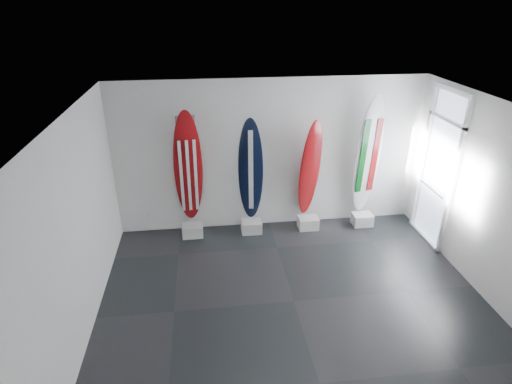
{
  "coord_description": "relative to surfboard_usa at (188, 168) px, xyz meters",
  "views": [
    {
      "loc": [
        -1.24,
        -5.04,
        4.36
      ],
      "look_at": [
        -0.42,
        1.4,
        1.26
      ],
      "focal_mm": 29.25,
      "sensor_mm": 36.0,
      "label": 1
    }
  ],
  "objects": [
    {
      "name": "floor",
      "position": [
        1.59,
        -2.28,
        -1.4
      ],
      "size": [
        6.0,
        6.0,
        0.0
      ],
      "primitive_type": "plane",
      "color": "black",
      "rests_on": "ground"
    },
    {
      "name": "display_block_swiss",
      "position": [
        2.34,
        -0.1,
        -1.28
      ],
      "size": [
        0.4,
        0.3,
        0.24
      ],
      "primitive_type": "cube",
      "color": "silver",
      "rests_on": "floor"
    },
    {
      "name": "wall_back",
      "position": [
        1.59,
        0.22,
        0.1
      ],
      "size": [
        6.0,
        0.0,
        6.0
      ],
      "primitive_type": "plane",
      "rotation": [
        1.57,
        0.0,
        0.0
      ],
      "color": "silver",
      "rests_on": "ground"
    },
    {
      "name": "glass_door",
      "position": [
        4.56,
        -0.73,
        0.02
      ],
      "size": [
        0.12,
        1.16,
        2.85
      ],
      "primitive_type": null,
      "color": "white",
      "rests_on": "floor"
    },
    {
      "name": "wall_left",
      "position": [
        -1.41,
        -2.28,
        0.1
      ],
      "size": [
        0.0,
        5.0,
        5.0
      ],
      "primitive_type": "plane",
      "rotation": [
        1.57,
        0.0,
        1.57
      ],
      "color": "silver",
      "rests_on": "ground"
    },
    {
      "name": "wall_right",
      "position": [
        4.59,
        -2.28,
        0.1
      ],
      "size": [
        0.0,
        5.0,
        5.0
      ],
      "primitive_type": "plane",
      "rotation": [
        1.57,
        0.0,
        -1.57
      ],
      "color": "silver",
      "rests_on": "ground"
    },
    {
      "name": "ceiling",
      "position": [
        1.59,
        -2.28,
        1.6
      ],
      "size": [
        6.0,
        6.0,
        0.0
      ],
      "primitive_type": "plane",
      "rotation": [
        3.14,
        0.0,
        0.0
      ],
      "color": "white",
      "rests_on": "wall_back"
    },
    {
      "name": "wall_outlet",
      "position": [
        -0.86,
        0.2,
        -1.05
      ],
      "size": [
        0.09,
        0.02,
        0.13
      ],
      "primitive_type": "cube",
      "color": "silver",
      "rests_on": "wall_back"
    },
    {
      "name": "surfboard_italy",
      "position": [
        3.49,
        0.0,
        0.08
      ],
      "size": [
        0.6,
        0.35,
        2.5
      ],
      "primitive_type": "ellipsoid",
      "rotation": [
        0.06,
        0.0,
        0.2
      ],
      "color": "silver",
      "rests_on": "display_block_italy"
    },
    {
      "name": "balcony",
      "position": [
        5.89,
        -0.73,
        -0.9
      ],
      "size": [
        2.8,
        2.2,
        1.2
      ],
      "primitive_type": null,
      "color": "slate",
      "rests_on": "ground"
    },
    {
      "name": "display_block_italy",
      "position": [
        3.49,
        -0.1,
        -1.28
      ],
      "size": [
        0.4,
        0.3,
        0.24
      ],
      "primitive_type": "cube",
      "color": "silver",
      "rests_on": "floor"
    },
    {
      "name": "surfboard_usa",
      "position": [
        0.0,
        0.0,
        0.0
      ],
      "size": [
        0.57,
        0.51,
        2.34
      ],
      "primitive_type": "ellipsoid",
      "rotation": [
        0.16,
        0.0,
        0.09
      ],
      "color": "maroon",
      "rests_on": "display_block_usa"
    },
    {
      "name": "display_block_usa",
      "position": [
        0.0,
        -0.1,
        -1.28
      ],
      "size": [
        0.4,
        0.3,
        0.24
      ],
      "primitive_type": "cube",
      "color": "silver",
      "rests_on": "floor"
    },
    {
      "name": "wall_front",
      "position": [
        1.59,
        -4.78,
        0.1
      ],
      "size": [
        6.0,
        0.0,
        6.0
      ],
      "primitive_type": "plane",
      "rotation": [
        -1.57,
        0.0,
        0.0
      ],
      "color": "silver",
      "rests_on": "ground"
    },
    {
      "name": "display_block_navy",
      "position": [
        1.17,
        -0.1,
        -1.28
      ],
      "size": [
        0.4,
        0.3,
        0.24
      ],
      "primitive_type": "cube",
      "color": "silver",
      "rests_on": "floor"
    },
    {
      "name": "surfboard_swiss",
      "position": [
        2.34,
        0.0,
        -0.14
      ],
      "size": [
        0.55,
        0.47,
        2.06
      ],
      "primitive_type": "ellipsoid",
      "rotation": [
        0.12,
        0.0,
        0.36
      ],
      "color": "maroon",
      "rests_on": "display_block_swiss"
    },
    {
      "name": "surfboard_navy",
      "position": [
        1.17,
        0.0,
        -0.11
      ],
      "size": [
        0.51,
        0.31,
        2.12
      ],
      "primitive_type": "ellipsoid",
      "rotation": [
        0.07,
        0.0,
        -0.17
      ],
      "color": "black",
      "rests_on": "display_block_navy"
    }
  ]
}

